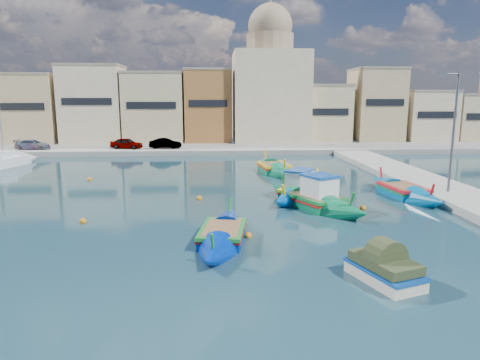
# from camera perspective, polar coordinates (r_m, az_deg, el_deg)

# --- Properties ---
(ground) EXTENTS (160.00, 160.00, 0.00)m
(ground) POSITION_cam_1_polar(r_m,az_deg,el_deg) (21.38, -9.92, -6.83)
(ground) COLOR #132F3A
(ground) RESTS_ON ground
(north_quay) EXTENTS (80.00, 8.00, 0.60)m
(north_quay) POSITION_cam_1_polar(r_m,az_deg,el_deg) (52.65, -5.95, 4.09)
(north_quay) COLOR gray
(north_quay) RESTS_ON ground
(north_townhouses) EXTENTS (83.20, 7.87, 10.19)m
(north_townhouses) POSITION_cam_1_polar(r_m,az_deg,el_deg) (59.76, 0.79, 9.46)
(north_townhouses) COLOR #C2B186
(north_townhouses) RESTS_ON ground
(church_block) EXTENTS (10.00, 10.00, 19.10)m
(church_block) POSITION_cam_1_polar(r_m,az_deg,el_deg) (60.73, 3.96, 12.68)
(church_block) COLOR beige
(church_block) RESTS_ON ground
(quay_street_lamp) EXTENTS (1.18, 0.16, 8.00)m
(quay_street_lamp) POSITION_cam_1_polar(r_m,az_deg,el_deg) (30.25, 26.49, 5.74)
(quay_street_lamp) COLOR #595B60
(quay_street_lamp) RESTS_ON ground
(parked_cars) EXTENTS (19.13, 2.37, 1.28)m
(parked_cars) POSITION_cam_1_polar(r_m,az_deg,el_deg) (52.64, -17.56, 4.63)
(parked_cars) COLOR #4C1919
(parked_cars) RESTS_ON north_quay
(luzzu_turquoise_cabin) EXTENTS (6.33, 8.74, 2.90)m
(luzzu_turquoise_cabin) POSITION_cam_1_polar(r_m,az_deg,el_deg) (28.75, 8.20, -1.48)
(luzzu_turquoise_cabin) COLOR #004A9E
(luzzu_turquoise_cabin) RESTS_ON ground
(luzzu_blue_cabin) EXTENTS (5.91, 8.83, 3.12)m
(luzzu_blue_cabin) POSITION_cam_1_polar(r_m,az_deg,el_deg) (26.02, 9.82, -2.77)
(luzzu_blue_cabin) COLOR #0A7145
(luzzu_blue_cabin) RESTS_ON ground
(luzzu_cyan_mid) EXTENTS (3.03, 8.85, 2.56)m
(luzzu_cyan_mid) POSITION_cam_1_polar(r_m,az_deg,el_deg) (30.60, 20.93, -1.50)
(luzzu_cyan_mid) COLOR #005E97
(luzzu_cyan_mid) RESTS_ON ground
(luzzu_green) EXTENTS (3.39, 8.97, 2.76)m
(luzzu_green) POSITION_cam_1_polar(r_m,az_deg,el_deg) (37.89, 4.56, 1.48)
(luzzu_green) COLOR #0B734D
(luzzu_green) RESTS_ON ground
(luzzu_blue_south) EXTENTS (3.04, 8.29, 2.34)m
(luzzu_blue_south) POSITION_cam_1_polar(r_m,az_deg,el_deg) (19.73, -2.35, -7.44)
(luzzu_blue_south) COLOR #0028A3
(luzzu_blue_south) RESTS_ON ground
(tender_near) EXTENTS (2.36, 3.14, 1.38)m
(tender_near) POSITION_cam_1_polar(r_m,az_deg,el_deg) (16.35, 18.70, -11.31)
(tender_near) COLOR beige
(tender_near) RESTS_ON ground
(yacht_north) EXTENTS (4.14, 7.92, 10.18)m
(yacht_north) POSITION_cam_1_polar(r_m,az_deg,el_deg) (47.62, -27.88, 2.30)
(yacht_north) COLOR white
(yacht_north) RESTS_ON ground
(mooring_buoys) EXTENTS (19.03, 18.77, 0.36)m
(mooring_buoys) POSITION_cam_1_polar(r_m,az_deg,el_deg) (28.00, -4.42, -2.30)
(mooring_buoys) COLOR orange
(mooring_buoys) RESTS_ON ground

